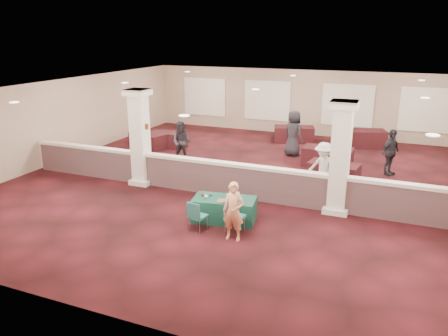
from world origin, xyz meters
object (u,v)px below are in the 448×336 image
at_px(far_table_back_left, 167,139).
at_px(far_table_front_right, 333,173).
at_px(far_table_back_right, 363,139).
at_px(attendee_a, 182,142).
at_px(far_table_back_center, 294,134).
at_px(attendee_d, 293,133).
at_px(near_table, 224,210).
at_px(attendee_b, 323,168).
at_px(far_table_front_center, 327,157).
at_px(conf_chair_main, 233,215).
at_px(conf_chair_side, 196,214).
at_px(attendee_c, 390,152).
at_px(woman, 234,211).
at_px(far_table_front_left, 148,141).

bearing_deg(far_table_back_left, far_table_front_right, -15.45).
height_order(far_table_back_right, attendee_a, attendee_a).
height_order(far_table_back_center, attendee_d, attendee_d).
bearing_deg(near_table, far_table_back_left, 120.30).
distance_m(attendee_a, attendee_d, 4.63).
bearing_deg(attendee_b, attendee_d, 137.67).
bearing_deg(far_table_front_center, attendee_d, 146.37).
bearing_deg(conf_chair_main, far_table_back_center, 101.51).
distance_m(conf_chair_main, conf_chair_side, 0.97).
xyz_separation_m(far_table_back_right, attendee_c, (1.25, -3.80, 0.45)).
bearing_deg(attendee_a, woman, -62.11).
bearing_deg(attendee_b, far_table_back_right, 105.68).
xyz_separation_m(conf_chair_main, far_table_back_left, (-5.97, 7.19, -0.20)).
bearing_deg(far_table_back_center, far_table_back_right, 4.82).
bearing_deg(attendee_c, attendee_d, 101.78).
distance_m(conf_chair_main, far_table_front_center, 6.94).
xyz_separation_m(far_table_back_right, attendee_b, (-0.66, -6.50, 0.43)).
xyz_separation_m(far_table_front_center, far_table_front_right, (0.50, -1.76, -0.03)).
bearing_deg(attendee_c, far_table_front_left, 119.71).
distance_m(near_table, far_table_front_center, 6.38).
bearing_deg(far_table_back_center, attendee_d, -77.55).
height_order(conf_chair_side, far_table_front_left, conf_chair_side).
relative_size(far_table_front_left, far_table_back_left, 1.02).
relative_size(attendee_a, attendee_b, 1.00).
height_order(conf_chair_main, far_table_front_center, conf_chair_main).
xyz_separation_m(conf_chair_main, conf_chair_side, (-0.94, -0.23, -0.05)).
xyz_separation_m(near_table, attendee_b, (2.06, 3.30, 0.50)).
relative_size(far_table_front_left, far_table_front_center, 0.92).
bearing_deg(woman, attendee_b, 69.47).
height_order(far_table_front_center, attendee_a, attendee_a).
bearing_deg(far_table_front_right, far_table_back_right, 85.01).
bearing_deg(woman, far_table_back_right, 76.99).
xyz_separation_m(conf_chair_main, far_table_front_center, (1.20, 6.83, -0.16)).
xyz_separation_m(far_table_front_left, far_table_back_left, (0.65, 0.57, -0.01)).
distance_m(far_table_front_center, attendee_b, 2.89).
bearing_deg(far_table_back_right, near_table, -105.47).
xyz_separation_m(conf_chair_side, attendee_d, (0.53, 8.13, 0.47)).
bearing_deg(woman, far_table_back_left, 127.11).
bearing_deg(attendee_d, conf_chair_side, 118.15).
height_order(woman, far_table_back_right, woman).
xyz_separation_m(far_table_front_left, attendee_a, (2.39, -1.34, 0.47)).
relative_size(conf_chair_side, attendee_a, 0.50).
bearing_deg(conf_chair_side, far_table_back_left, 134.90).
bearing_deg(attendee_c, far_table_back_left, 116.26).
height_order(far_table_front_center, attendee_b, attendee_b).
bearing_deg(far_table_back_center, conf_chair_side, -90.10).
bearing_deg(attendee_c, conf_chair_side, 177.05).
xyz_separation_m(far_table_front_center, attendee_a, (-5.43, -1.55, 0.44)).
height_order(conf_chair_main, attendee_d, attendee_d).
bearing_deg(conf_chair_main, woman, -61.94).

